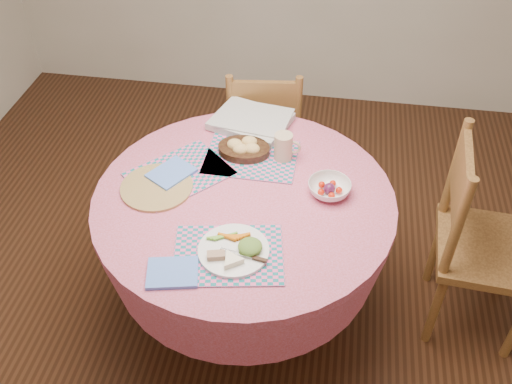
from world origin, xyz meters
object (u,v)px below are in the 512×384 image
(bread_bowl, at_px, (244,148))
(latte_mug, at_px, (284,147))
(chair_right, at_px, (478,239))
(dinner_plate, at_px, (235,250))
(wicker_trivet, at_px, (157,187))
(chair_back, at_px, (264,133))
(fruit_bowl, at_px, (329,188))
(dining_table, at_px, (245,230))

(bread_bowl, height_order, latte_mug, latte_mug)
(chair_right, distance_m, dinner_plate, 1.11)
(wicker_trivet, relative_size, bread_bowl, 1.30)
(chair_back, bearing_deg, fruit_bowl, 109.26)
(chair_back, bearing_deg, dining_table, 85.24)
(chair_right, xyz_separation_m, bread_bowl, (-1.05, 0.14, 0.27))
(dinner_plate, distance_m, bread_bowl, 0.60)
(chair_right, xyz_separation_m, chair_back, (-1.04, 0.69, -0.05))
(chair_right, xyz_separation_m, fruit_bowl, (-0.66, -0.07, 0.26))
(dinner_plate, xyz_separation_m, latte_mug, (0.10, 0.59, 0.05))
(chair_right, xyz_separation_m, dinner_plate, (-0.98, -0.46, 0.25))
(bread_bowl, bearing_deg, dining_table, -80.12)
(chair_right, relative_size, fruit_bowl, 4.58)
(fruit_bowl, bearing_deg, chair_back, 116.71)
(bread_bowl, bearing_deg, latte_mug, -1.97)
(dining_table, relative_size, wicker_trivet, 4.13)
(chair_back, height_order, bread_bowl, chair_back)
(wicker_trivet, height_order, bread_bowl, bread_bowl)
(wicker_trivet, bearing_deg, dinner_plate, -38.24)
(wicker_trivet, xyz_separation_m, dinner_plate, (0.39, -0.31, 0.02))
(wicker_trivet, height_order, dinner_plate, dinner_plate)
(chair_back, xyz_separation_m, latte_mug, (0.17, -0.56, 0.35))
(wicker_trivet, bearing_deg, latte_mug, 29.46)
(dining_table, xyz_separation_m, chair_back, (-0.04, 0.83, -0.09))
(dining_table, relative_size, latte_mug, 10.17)
(latte_mug, bearing_deg, chair_back, 106.74)
(wicker_trivet, relative_size, dinner_plate, 1.14)
(chair_back, distance_m, bread_bowl, 0.64)
(bread_bowl, height_order, fruit_bowl, bread_bowl)
(dinner_plate, height_order, bread_bowl, bread_bowl)
(fruit_bowl, bearing_deg, chair_right, 5.83)
(latte_mug, height_order, fruit_bowl, latte_mug)
(chair_right, bearing_deg, bread_bowl, 86.90)
(chair_back, xyz_separation_m, wicker_trivet, (-0.33, -0.84, 0.29))
(wicker_trivet, bearing_deg, chair_right, 6.23)
(wicker_trivet, bearing_deg, dining_table, 1.48)
(chair_back, relative_size, fruit_bowl, 4.15)
(chair_right, relative_size, wicker_trivet, 3.30)
(chair_right, xyz_separation_m, wicker_trivet, (-1.36, -0.15, 0.24))
(dining_table, distance_m, wicker_trivet, 0.42)
(wicker_trivet, bearing_deg, bread_bowl, 41.96)
(chair_right, height_order, latte_mug, chair_right)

